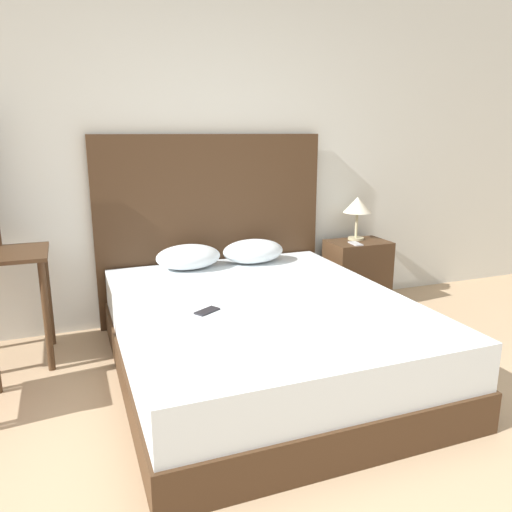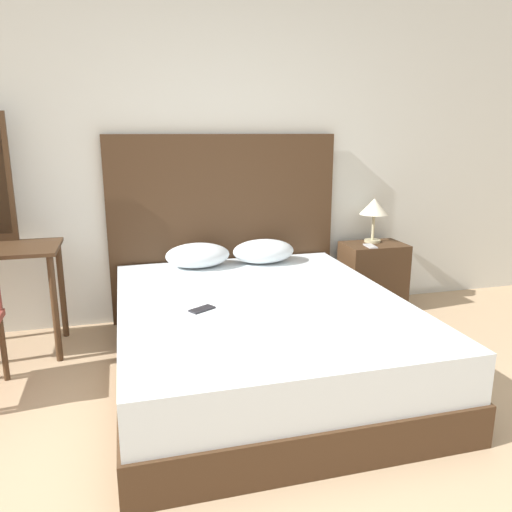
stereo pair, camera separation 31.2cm
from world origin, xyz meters
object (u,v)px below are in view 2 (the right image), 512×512
(phone_on_bed, at_px, (202,309))
(nightstand, at_px, (373,277))
(bed, at_px, (260,336))
(table_lamp, at_px, (374,208))
(phone_on_nightstand, at_px, (370,246))

(phone_on_bed, distance_m, nightstand, 1.91)
(nightstand, bearing_deg, bed, -144.63)
(bed, xyz_separation_m, table_lamp, (1.26, 0.95, 0.63))
(bed, xyz_separation_m, phone_on_nightstand, (1.16, 0.80, 0.34))
(table_lamp, bearing_deg, bed, -142.89)
(phone_on_bed, relative_size, nightstand, 0.28)
(nightstand, xyz_separation_m, phone_on_nightstand, (-0.08, -0.09, 0.30))
(phone_on_nightstand, bearing_deg, table_lamp, 57.54)
(nightstand, height_order, table_lamp, table_lamp)
(bed, relative_size, nightstand, 3.66)
(bed, height_order, table_lamp, table_lamp)
(bed, relative_size, phone_on_bed, 12.92)
(phone_on_bed, bearing_deg, table_lamp, 32.66)
(phone_on_bed, distance_m, table_lamp, 1.99)
(phone_on_bed, relative_size, table_lamp, 0.44)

